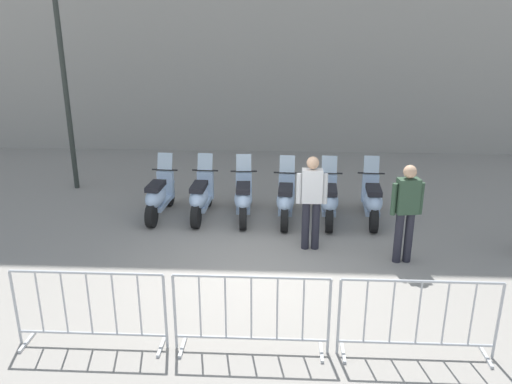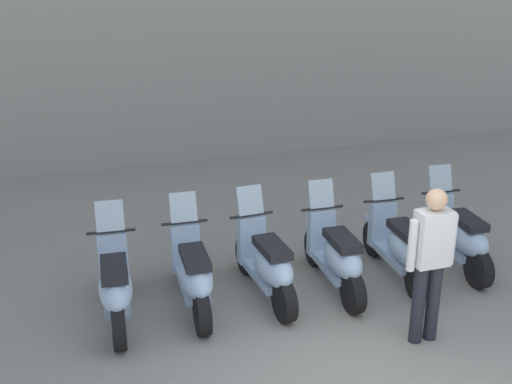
{
  "view_description": "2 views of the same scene",
  "coord_description": "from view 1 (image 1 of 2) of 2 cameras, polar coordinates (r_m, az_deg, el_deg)",
  "views": [
    {
      "loc": [
        -0.95,
        -7.86,
        4.09
      ],
      "look_at": [
        0.1,
        1.48,
        0.83
      ],
      "focal_mm": 36.6,
      "sensor_mm": 36.0,
      "label": 1
    },
    {
      "loc": [
        -3.28,
        -3.8,
        3.92
      ],
      "look_at": [
        -0.1,
        2.41,
        1.29
      ],
      "focal_mm": 44.93,
      "sensor_mm": 36.0,
      "label": 2
    }
  ],
  "objects": [
    {
      "name": "motorcycle_4",
      "position": [
        10.7,
        7.97,
        -0.93
      ],
      "size": [
        0.69,
        1.71,
        1.24
      ],
      "color": "black",
      "rests_on": "ground"
    },
    {
      "name": "officer_near_row_end",
      "position": [
        9.06,
        16.11,
        -1.72
      ],
      "size": [
        0.55,
        0.22,
        1.73
      ],
      "color": "#23232D",
      "rests_on": "ground"
    },
    {
      "name": "ground_plane",
      "position": [
        8.91,
        0.41,
        -8.19
      ],
      "size": [
        120.0,
        120.0,
        0.0
      ],
      "primitive_type": "plane",
      "color": "gray"
    },
    {
      "name": "barrier_segment_1",
      "position": [
        6.66,
        -0.51,
        -13.28
      ],
      "size": [
        1.94,
        0.73,
        1.07
      ],
      "color": "#B2B5B7",
      "rests_on": "ground"
    },
    {
      "name": "street_lamp",
      "position": [
        12.89,
        -20.76,
        16.13
      ],
      "size": [
        0.36,
        0.36,
        6.14
      ],
      "color": "#2D332D",
      "rests_on": "ground"
    },
    {
      "name": "motorcycle_0",
      "position": [
        11.01,
        -10.57,
        -0.49
      ],
      "size": [
        0.71,
        1.71,
        1.24
      ],
      "color": "black",
      "rests_on": "ground"
    },
    {
      "name": "motorcycle_5",
      "position": [
        10.85,
        12.56,
        -0.92
      ],
      "size": [
        0.71,
        1.71,
        1.24
      ],
      "color": "black",
      "rests_on": "ground"
    },
    {
      "name": "motorcycle_2",
      "position": [
        10.72,
        -1.38,
        -0.69
      ],
      "size": [
        0.58,
        1.73,
        1.24
      ],
      "color": "black",
      "rests_on": "ground"
    },
    {
      "name": "barrier_segment_2",
      "position": [
        6.86,
        17.28,
        -13.18
      ],
      "size": [
        1.94,
        0.73,
        1.07
      ],
      "color": "#B2B5B7",
      "rests_on": "ground"
    },
    {
      "name": "barrier_segment_0",
      "position": [
        7.07,
        -17.7,
        -12.21
      ],
      "size": [
        1.94,
        0.73,
        1.07
      ],
      "color": "#B2B5B7",
      "rests_on": "ground"
    },
    {
      "name": "officer_by_barriers",
      "position": [
        9.26,
        6.1,
        -0.62
      ],
      "size": [
        0.54,
        0.27,
        1.73
      ],
      "color": "#23232D",
      "rests_on": "ground"
    },
    {
      "name": "motorcycle_3",
      "position": [
        10.64,
        3.27,
        -0.88
      ],
      "size": [
        0.68,
        1.71,
        1.24
      ],
      "color": "black",
      "rests_on": "ground"
    },
    {
      "name": "motorcycle_1",
      "position": [
        10.85,
        -6.04,
        -0.56
      ],
      "size": [
        0.69,
        1.71,
        1.24
      ],
      "color": "black",
      "rests_on": "ground"
    }
  ]
}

